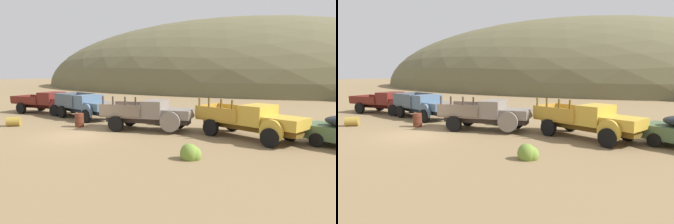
{
  "view_description": "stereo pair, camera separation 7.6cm",
  "coord_description": "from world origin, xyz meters",
  "views": [
    {
      "loc": [
        13.89,
        -10.91,
        3.6
      ],
      "look_at": [
        2.87,
        4.92,
        1.05
      ],
      "focal_mm": 32.03,
      "sensor_mm": 36.0,
      "label": 1
    },
    {
      "loc": [
        13.95,
        -10.86,
        3.6
      ],
      "look_at": [
        2.87,
        4.92,
        1.05
      ],
      "focal_mm": 32.03,
      "sensor_mm": 36.0,
      "label": 2
    }
  ],
  "objects": [
    {
      "name": "ground_plane",
      "position": [
        0.0,
        0.0,
        0.0
      ],
      "size": [
        300.0,
        300.0,
        0.0
      ],
      "primitive_type": "plane",
      "color": "olive"
    },
    {
      "name": "hill_far_right",
      "position": [
        -19.13,
        59.03,
        0.0
      ],
      "size": [
        104.83,
        65.22,
        32.1
      ],
      "primitive_type": "ellipsoid",
      "color": "brown",
      "rests_on": "ground"
    },
    {
      "name": "truck_oxblood",
      "position": [
        -9.53,
        4.74,
        1.0
      ],
      "size": [
        6.66,
        3.47,
        1.89
      ],
      "rotation": [
        0.0,
        0.0,
        0.2
      ],
      "color": "black",
      "rests_on": "ground"
    },
    {
      "name": "truck_chalk_blue",
      "position": [
        -4.43,
        4.51,
        1.01
      ],
      "size": [
        6.01,
        3.0,
        1.91
      ],
      "rotation": [
        0.0,
        0.0,
        -0.14
      ],
      "color": "#262D39",
      "rests_on": "ground"
    },
    {
      "name": "truck_primer_gray",
      "position": [
        2.56,
        3.77,
        1.01
      ],
      "size": [
        5.96,
        3.75,
        2.16
      ],
      "rotation": [
        0.0,
        0.0,
        0.32
      ],
      "color": "#3D322D",
      "rests_on": "ground"
    },
    {
      "name": "truck_faded_yellow",
      "position": [
        8.7,
        4.82,
        1.0
      ],
      "size": [
        6.31,
        3.39,
        2.16
      ],
      "rotation": [
        0.0,
        0.0,
        -0.22
      ],
      "color": "brown",
      "rests_on": "ground"
    },
    {
      "name": "oil_drum_tipped",
      "position": [
        -6.08,
        -0.49,
        0.32
      ],
      "size": [
        1.04,
        1.04,
        0.63
      ],
      "color": "olive",
      "rests_on": "ground"
    },
    {
      "name": "oil_drum_foreground",
      "position": [
        -2.2,
        1.87,
        0.45
      ],
      "size": [
        0.62,
        0.62,
        0.91
      ],
      "color": "#5B2819",
      "rests_on": "ground"
    },
    {
      "name": "bush_front_right",
      "position": [
        1.94,
        5.88,
        0.28
      ],
      "size": [
        1.65,
        1.15,
        1.05
      ],
      "color": "#4C8438",
      "rests_on": "ground"
    },
    {
      "name": "bush_front_left",
      "position": [
        7.73,
        -0.39,
        0.22
      ],
      "size": [
        0.89,
        0.81,
        0.87
      ],
      "color": "olive",
      "rests_on": "ground"
    },
    {
      "name": "bush_between_trucks",
      "position": [
        7.07,
        8.62,
        0.22
      ],
      "size": [
        1.36,
        1.14,
        0.9
      ],
      "color": "#5B8E42",
      "rests_on": "ground"
    },
    {
      "name": "bush_near_barrel",
      "position": [
        4.08,
        10.46,
        0.18
      ],
      "size": [
        0.74,
        0.67,
        0.68
      ],
      "color": "olive",
      "rests_on": "ground"
    },
    {
      "name": "bush_back_edge",
      "position": [
        -12.03,
        11.05,
        0.17
      ],
      "size": [
        0.69,
        0.69,
        0.66
      ],
      "color": "olive",
      "rests_on": "ground"
    }
  ]
}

